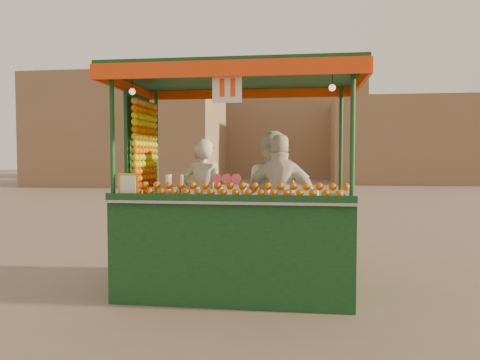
# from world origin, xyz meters

# --- Properties ---
(ground) EXTENTS (90.00, 90.00, 0.00)m
(ground) POSITION_xyz_m (0.00, 0.00, 0.00)
(ground) COLOR #756053
(ground) RESTS_ON ground
(building_left) EXTENTS (10.00, 6.00, 6.00)m
(building_left) POSITION_xyz_m (-9.00, 20.00, 3.00)
(building_left) COLOR #89654E
(building_left) RESTS_ON ground
(building_right) EXTENTS (9.00, 6.00, 5.00)m
(building_right) POSITION_xyz_m (7.00, 24.00, 2.50)
(building_right) COLOR #89654E
(building_right) RESTS_ON ground
(building_center) EXTENTS (14.00, 7.00, 7.00)m
(building_center) POSITION_xyz_m (-2.00, 30.00, 3.50)
(building_center) COLOR #89654E
(building_center) RESTS_ON ground
(juice_cart) EXTENTS (2.94, 1.90, 2.67)m
(juice_cart) POSITION_xyz_m (-0.07, 0.03, 0.87)
(juice_cart) COLOR #0F3A1D
(juice_cart) RESTS_ON ground
(vendor_left) EXTENTS (0.61, 0.44, 1.56)m
(vendor_left) POSITION_xyz_m (-0.49, 0.40, 1.09)
(vendor_left) COLOR silver
(vendor_left) RESTS_ON ground
(vendor_middle) EXTENTS (0.96, 0.84, 1.66)m
(vendor_middle) POSITION_xyz_m (0.37, 0.60, 1.14)
(vendor_middle) COLOR white
(vendor_middle) RESTS_ON ground
(vendor_right) EXTENTS (0.97, 0.47, 1.61)m
(vendor_right) POSITION_xyz_m (0.52, 0.21, 1.11)
(vendor_right) COLOR silver
(vendor_right) RESTS_ON ground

